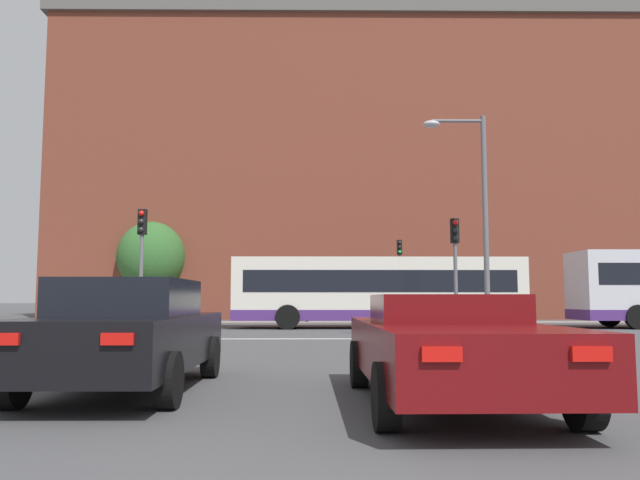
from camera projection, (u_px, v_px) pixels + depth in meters
stop_line_strip at (299, 339)px, 19.22m from camera, size 8.05×0.30×0.01m
far_pavement at (305, 322)px, 33.64m from camera, size 68.95×2.50×0.01m
brick_civic_building at (361, 165)px, 44.99m from camera, size 41.30×13.51×28.00m
car_saloon_left at (129, 333)px, 8.36m from camera, size 1.96×4.59×1.48m
car_roadster_right at (448, 346)px, 7.27m from camera, size 2.11×4.75×1.27m
bus_crossing_lead at (377, 291)px, 26.64m from camera, size 12.21×2.77×2.96m
traffic_light_far_right at (400, 267)px, 33.27m from camera, size 0.26×0.31×4.40m
traffic_light_near_left at (141, 251)px, 19.47m from camera, size 0.26×0.31×4.04m
traffic_light_near_right at (455, 257)px, 20.15m from camera, size 0.26×0.31×3.83m
street_lamp_junction at (474, 201)px, 18.86m from camera, size 1.92×0.36×6.82m
pedestrian_waiting at (375, 301)px, 34.57m from camera, size 0.28×0.43×1.86m
pedestrian_walking_east at (307, 303)px, 33.95m from camera, size 0.29×0.43×1.73m
tree_by_building at (151, 257)px, 37.55m from camera, size 4.03×4.03×5.90m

